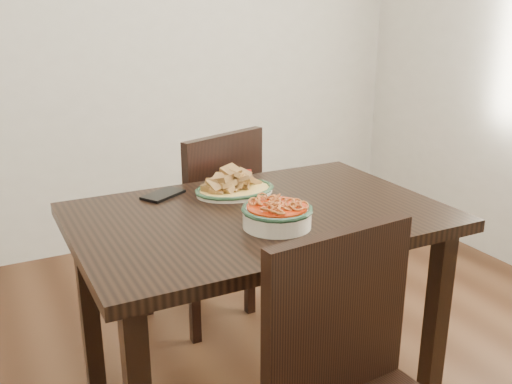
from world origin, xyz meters
name	(u,v)px	position (x,y,z in m)	size (l,w,h in m)	color
wall_back	(126,22)	(0.00, 1.75, 1.30)	(3.50, 0.10, 2.60)	beige
dining_table	(259,240)	(-0.05, 0.07, 0.65)	(1.18, 0.79, 0.75)	black
chair_far	(208,218)	(0.03, 0.70, 0.50)	(0.54, 0.54, 0.89)	black
fish_plate	(235,181)	(-0.04, 0.27, 0.79)	(0.28, 0.22, 0.11)	#EAE2C6
noodle_bowl	(277,213)	(-0.06, -0.08, 0.79)	(0.22, 0.22, 0.08)	silver
smartphone	(163,195)	(-0.28, 0.36, 0.76)	(0.15, 0.08, 0.01)	black
napkin	(238,174)	(0.06, 0.47, 0.76)	(0.11, 0.09, 0.01)	maroon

